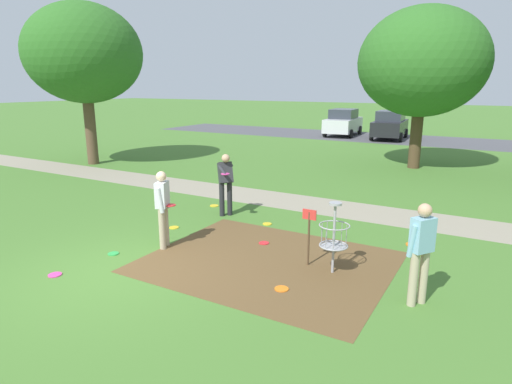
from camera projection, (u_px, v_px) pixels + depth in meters
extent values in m
plane|color=#47752D|center=(111.00, 275.00, 8.19)|extent=(160.00, 160.00, 0.00)
cube|color=brown|center=(268.00, 262.00, 8.80)|extent=(4.79, 3.87, 0.01)
cylinder|color=#9E9EA3|center=(334.00, 239.00, 8.14)|extent=(0.05, 0.05, 1.35)
cylinder|color=#9E9EA3|center=(335.00, 204.00, 7.97)|extent=(0.24, 0.24, 0.04)
torus|color=#9E9EA3|center=(334.00, 225.00, 8.07)|extent=(0.58, 0.58, 0.02)
torus|color=#9E9EA3|center=(334.00, 245.00, 8.17)|extent=(0.55, 0.55, 0.03)
cylinder|color=#9E9EA3|center=(333.00, 246.00, 8.17)|extent=(0.48, 0.48, 0.02)
cylinder|color=gray|center=(346.00, 238.00, 8.01)|extent=(0.01, 0.01, 0.40)
cylinder|color=gray|center=(346.00, 235.00, 8.15)|extent=(0.01, 0.01, 0.40)
cylinder|color=gray|center=(342.00, 233.00, 8.28)|extent=(0.01, 0.01, 0.40)
cylinder|color=gray|center=(334.00, 231.00, 8.35)|extent=(0.01, 0.01, 0.40)
cylinder|color=gray|center=(327.00, 232.00, 8.33)|extent=(0.01, 0.01, 0.40)
cylinder|color=gray|center=(322.00, 233.00, 8.24)|extent=(0.01, 0.01, 0.40)
cylinder|color=gray|center=(322.00, 236.00, 8.10)|extent=(0.01, 0.01, 0.40)
cylinder|color=gray|center=(326.00, 238.00, 7.97)|extent=(0.01, 0.01, 0.40)
cylinder|color=gray|center=(334.00, 240.00, 7.89)|extent=(0.01, 0.01, 0.40)
cylinder|color=gray|center=(341.00, 239.00, 7.91)|extent=(0.01, 0.01, 0.40)
cylinder|color=#4C3823|center=(309.00, 239.00, 8.52)|extent=(0.04, 0.04, 1.10)
cube|color=red|center=(309.00, 215.00, 8.40)|extent=(0.28, 0.03, 0.20)
cylinder|color=tan|center=(166.00, 226.00, 9.60)|extent=(0.14, 0.14, 0.92)
cylinder|color=tan|center=(162.00, 229.00, 9.39)|extent=(0.14, 0.14, 0.92)
cube|color=silver|center=(162.00, 195.00, 9.32)|extent=(0.34, 0.42, 0.56)
sphere|color=beige|center=(161.00, 176.00, 9.22)|extent=(0.22, 0.22, 0.22)
cylinder|color=silver|center=(166.00, 196.00, 9.52)|extent=(0.19, 0.15, 0.55)
cylinder|color=silver|center=(160.00, 201.00, 9.15)|extent=(0.19, 0.15, 0.55)
cylinder|color=red|center=(171.00, 205.00, 9.35)|extent=(0.22, 0.22, 0.02)
cylinder|color=tan|center=(413.00, 279.00, 6.96)|extent=(0.14, 0.14, 0.92)
cylinder|color=tan|center=(423.00, 277.00, 7.06)|extent=(0.14, 0.14, 0.92)
cube|color=#84B7D1|center=(423.00, 235.00, 6.83)|extent=(0.38, 0.42, 0.56)
sphere|color=tan|center=(425.00, 210.00, 6.73)|extent=(0.22, 0.22, 0.22)
cylinder|color=#84B7D1|center=(412.00, 241.00, 6.79)|extent=(0.19, 0.17, 0.55)
cylinder|color=#84B7D1|center=(430.00, 238.00, 6.95)|extent=(0.19, 0.17, 0.55)
cylinder|color=orange|center=(413.00, 245.00, 7.04)|extent=(0.22, 0.22, 0.02)
cylinder|color=#232328|center=(230.00, 199.00, 11.85)|extent=(0.14, 0.14, 0.92)
cylinder|color=#232328|center=(222.00, 200.00, 11.78)|extent=(0.14, 0.14, 0.92)
cube|color=#2D2D33|center=(225.00, 173.00, 11.64)|extent=(0.52, 0.52, 0.60)
sphere|color=tan|center=(226.00, 158.00, 11.48)|extent=(0.22, 0.22, 0.22)
cylinder|color=#2D2D33|center=(222.00, 171.00, 11.28)|extent=(0.50, 0.45, 0.21)
cylinder|color=#E53D99|center=(225.00, 174.00, 11.03)|extent=(0.22, 0.22, 0.02)
cylinder|color=#2D2D33|center=(229.00, 169.00, 11.84)|extent=(0.42, 0.38, 0.37)
cylinder|color=gold|center=(174.00, 227.00, 10.88)|extent=(0.24, 0.24, 0.02)
cylinder|color=red|center=(264.00, 243.00, 9.81)|extent=(0.23, 0.23, 0.02)
cylinder|color=green|center=(113.00, 254.00, 9.20)|extent=(0.23, 0.23, 0.02)
cylinder|color=orange|center=(282.00, 289.00, 7.61)|extent=(0.25, 0.25, 0.02)
cylinder|color=gold|center=(214.00, 206.00, 12.84)|extent=(0.26, 0.26, 0.02)
cylinder|color=#E53D99|center=(55.00, 275.00, 8.18)|extent=(0.25, 0.25, 0.02)
cylinder|color=gold|center=(267.00, 224.00, 11.16)|extent=(0.23, 0.23, 0.02)
cylinder|color=brown|center=(91.00, 131.00, 19.34)|extent=(0.48, 0.48, 2.94)
ellipsoid|color=#2D6623|center=(84.00, 53.00, 18.53)|extent=(4.95, 4.95, 4.20)
cylinder|color=#4C3823|center=(416.00, 140.00, 18.44)|extent=(0.49, 0.49, 2.44)
ellipsoid|color=#2D6623|center=(423.00, 62.00, 17.67)|extent=(5.20, 5.20, 4.42)
cube|color=#4C4C51|center=(397.00, 139.00, 28.68)|extent=(36.00, 6.00, 0.01)
cube|color=silver|center=(343.00, 125.00, 30.38)|extent=(2.09, 4.32, 0.90)
cube|color=#2D333D|center=(344.00, 114.00, 30.19)|extent=(1.73, 2.29, 0.64)
cylinder|color=black|center=(335.00, 129.00, 32.00)|extent=(0.22, 0.61, 0.60)
cylinder|color=black|center=(360.00, 130.00, 31.24)|extent=(0.22, 0.61, 0.60)
cylinder|color=black|center=(325.00, 132.00, 29.73)|extent=(0.22, 0.61, 0.60)
cylinder|color=black|center=(351.00, 134.00, 28.97)|extent=(0.22, 0.61, 0.60)
cube|color=black|center=(390.00, 128.00, 28.42)|extent=(2.11, 4.32, 0.90)
cube|color=#2D333D|center=(391.00, 116.00, 28.24)|extent=(1.74, 2.30, 0.64)
cylinder|color=black|center=(379.00, 132.00, 30.05)|extent=(0.22, 0.61, 0.60)
cylinder|color=black|center=(406.00, 133.00, 29.29)|extent=(0.22, 0.61, 0.60)
cylinder|color=black|center=(372.00, 136.00, 27.77)|extent=(0.22, 0.61, 0.60)
cylinder|color=black|center=(401.00, 137.00, 27.02)|extent=(0.22, 0.61, 0.60)
cube|color=gray|center=(272.00, 199.00, 13.66)|extent=(40.00, 1.76, 0.00)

